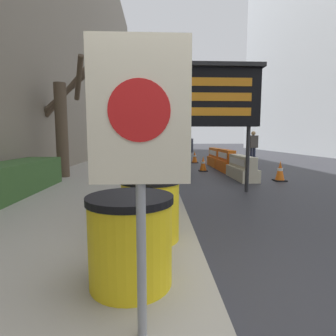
# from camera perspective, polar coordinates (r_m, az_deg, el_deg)

# --- Properties ---
(ground_plane) EXTENTS (120.00, 120.00, 0.00)m
(ground_plane) POSITION_cam_1_polar(r_m,az_deg,el_deg) (2.39, 11.98, -30.28)
(ground_plane) COLOR #2D2D33
(bare_tree) EXTENTS (1.93, 1.41, 3.83)m
(bare_tree) POSITION_cam_1_polar(r_m,az_deg,el_deg) (9.33, -21.70, 10.16)
(bare_tree) COLOR #4C3D2D
(bare_tree) RESTS_ON sidewalk_left
(barrel_drum_foreground) EXTENTS (0.74, 0.74, 0.78)m
(barrel_drum_foreground) POSITION_cam_1_polar(r_m,az_deg,el_deg) (2.36, -8.16, -15.17)
(barrel_drum_foreground) COLOR yellow
(barrel_drum_foreground) RESTS_ON sidewalk_left
(barrel_drum_middle) EXTENTS (0.74, 0.74, 0.78)m
(barrel_drum_middle) POSITION_cam_1_polar(r_m,az_deg,el_deg) (3.30, -3.86, -8.76)
(barrel_drum_middle) COLOR yellow
(barrel_drum_middle) RESTS_ON sidewalk_left
(barrel_drum_back) EXTENTS (0.74, 0.74, 0.78)m
(barrel_drum_back) POSITION_cam_1_polar(r_m,az_deg,el_deg) (4.27, -4.10, -5.21)
(barrel_drum_back) COLOR yellow
(barrel_drum_back) RESTS_ON sidewalk_left
(warning_sign) EXTENTS (0.60, 0.08, 1.84)m
(warning_sign) POSITION_cam_1_polar(r_m,az_deg,el_deg) (1.54, -6.16, 7.10)
(warning_sign) COLOR gray
(warning_sign) RESTS_ON sidewalk_left
(message_board) EXTENTS (2.64, 0.36, 3.28)m
(message_board) POSITION_cam_1_polar(r_m,az_deg,el_deg) (6.99, 9.30, 15.03)
(message_board) COLOR #28282B
(message_board) RESTS_ON ground_plane
(jersey_barrier_cream) EXTENTS (0.59, 1.98, 0.81)m
(jersey_barrier_cream) POSITION_cam_1_polar(r_m,az_deg,el_deg) (9.48, 15.75, -0.13)
(jersey_barrier_cream) COLOR beige
(jersey_barrier_cream) RESTS_ON ground_plane
(jersey_barrier_orange_far) EXTENTS (0.53, 1.74, 0.92)m
(jersey_barrier_orange_far) POSITION_cam_1_polar(r_m,az_deg,el_deg) (11.45, 12.52, 1.33)
(jersey_barrier_orange_far) COLOR orange
(jersey_barrier_orange_far) RESTS_ON ground_plane
(jersey_barrier_orange_near) EXTENTS (0.52, 1.91, 0.91)m
(jersey_barrier_orange_near) POSITION_cam_1_polar(r_m,az_deg,el_deg) (13.38, 10.32, 2.10)
(jersey_barrier_orange_near) COLOR orange
(jersey_barrier_orange_near) RESTS_ON ground_plane
(traffic_cone_near) EXTENTS (0.38, 0.38, 0.67)m
(traffic_cone_near) POSITION_cam_1_polar(r_m,az_deg,el_deg) (9.43, 23.21, -0.65)
(traffic_cone_near) COLOR black
(traffic_cone_near) RESTS_ON ground_plane
(traffic_cone_mid) EXTENTS (0.39, 0.39, 0.69)m
(traffic_cone_mid) POSITION_cam_1_polar(r_m,az_deg,el_deg) (15.00, 5.83, 2.40)
(traffic_cone_mid) COLOR black
(traffic_cone_mid) RESTS_ON ground_plane
(traffic_cone_far) EXTENTS (0.37, 0.37, 0.65)m
(traffic_cone_far) POSITION_cam_1_polar(r_m,az_deg,el_deg) (11.31, 7.66, 0.92)
(traffic_cone_far) COLOR black
(traffic_cone_far) RESTS_ON ground_plane
(traffic_light_near_curb) EXTENTS (0.28, 0.44, 3.51)m
(traffic_light_near_curb) POSITION_cam_1_polar(r_m,az_deg,el_deg) (16.15, 0.74, 10.61)
(traffic_light_near_curb) COLOR #2D2D30
(traffic_light_near_curb) RESTS_ON ground_plane
(pedestrian_worker) EXTENTS (0.52, 0.37, 1.79)m
(pedestrian_worker) POSITION_cam_1_polar(r_m,az_deg,el_deg) (15.42, 18.02, 4.91)
(pedestrian_worker) COLOR #23283D
(pedestrian_worker) RESTS_ON ground_plane
(pedestrian_passerby) EXTENTS (0.48, 0.37, 1.61)m
(pedestrian_passerby) POSITION_cam_1_polar(r_m,az_deg,el_deg) (11.77, 4.37, 4.25)
(pedestrian_passerby) COLOR #23283D
(pedestrian_passerby) RESTS_ON ground_plane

